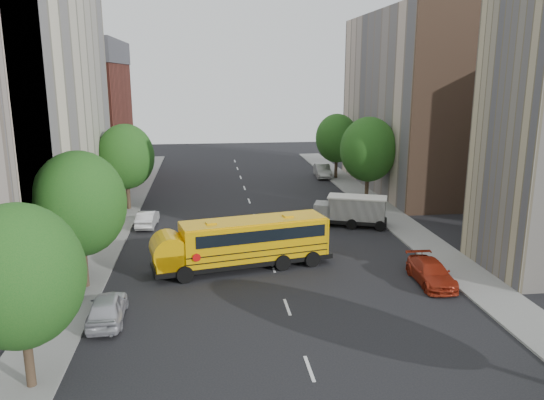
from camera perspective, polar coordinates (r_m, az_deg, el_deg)
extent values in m
plane|color=black|center=(35.71, -0.33, -6.09)|extent=(120.00, 120.00, 0.00)
cube|color=slate|center=(40.90, -17.46, -4.08)|extent=(3.00, 80.00, 0.12)
cube|color=slate|center=(43.10, 14.23, -2.98)|extent=(3.00, 80.00, 0.12)
cube|color=silver|center=(45.20, -1.85, -1.87)|extent=(0.15, 64.00, 0.01)
cube|color=beige|center=(41.86, -27.09, 9.35)|extent=(10.00, 26.00, 20.00)
cube|color=maroon|center=(63.22, -20.14, 7.70)|extent=(10.00, 15.00, 13.00)
cube|color=#C1AA96|center=(57.85, 15.43, 10.06)|extent=(10.00, 22.00, 18.00)
cube|color=brown|center=(47.88, 20.46, 9.09)|extent=(10.10, 0.30, 18.00)
cylinder|color=gold|center=(69.48, 21.26, 17.17)|extent=(1.00, 1.00, 35.00)
cylinder|color=#38281C|center=(23.19, -24.71, -15.06)|extent=(0.36, 0.36, 2.70)
ellipsoid|color=#144B16|center=(21.88, -25.56, -7.39)|extent=(4.80, 4.80, 5.52)
cylinder|color=#38281C|center=(32.00, -19.50, -6.51)|extent=(0.36, 0.36, 2.88)
ellipsoid|color=#144B16|center=(31.03, -20.00, -0.38)|extent=(5.12, 5.12, 5.89)
cylinder|color=#38281C|center=(49.07, -15.21, 0.57)|extent=(0.36, 0.36, 2.81)
ellipsoid|color=#144B16|center=(48.45, -15.45, 4.53)|extent=(4.99, 4.99, 5.74)
cylinder|color=#38281C|center=(50.82, 10.15, 1.35)|extent=(0.36, 0.36, 2.95)
ellipsoid|color=#144B16|center=(50.20, 10.32, 5.38)|extent=(5.25, 5.25, 6.04)
cylinder|color=#38281C|center=(62.19, 6.90, 3.56)|extent=(0.36, 0.36, 2.74)
ellipsoid|color=#144B16|center=(61.71, 6.98, 6.62)|extent=(4.86, 4.86, 5.59)
cube|color=black|center=(33.57, -3.12, -6.40)|extent=(11.52, 4.86, 0.30)
cube|color=#E2A304|center=(33.35, -1.99, -4.17)|extent=(9.35, 4.35, 2.31)
cube|color=#E2A304|center=(32.48, -11.02, -6.21)|extent=(2.25, 2.63, 1.00)
cube|color=black|center=(32.25, -9.26, -4.02)|extent=(0.98, 2.36, 1.20)
cube|color=#E2A304|center=(33.01, -2.01, -2.22)|extent=(9.31, 4.15, 0.14)
cube|color=black|center=(33.26, -1.67, -3.31)|extent=(8.58, 4.24, 0.75)
cube|color=black|center=(33.60, -1.98, -5.47)|extent=(9.36, 4.41, 0.06)
cube|color=black|center=(33.47, -1.98, -4.82)|extent=(9.36, 4.41, 0.06)
cube|color=#E2A304|center=(34.91, 5.19, -3.40)|extent=(0.67, 2.48, 2.31)
cube|color=#E2A304|center=(32.31, -6.60, -2.47)|extent=(0.71, 0.71, 0.10)
cube|color=#E2A304|center=(33.71, 1.74, -1.71)|extent=(0.71, 0.71, 0.10)
cylinder|color=#E2A304|center=(32.31, -11.06, -5.37)|extent=(2.54, 2.70, 2.11)
cylinder|color=red|center=(31.31, -8.12, -6.16)|extent=(0.50, 0.14, 0.50)
cylinder|color=black|center=(31.64, -9.35, -7.94)|extent=(1.04, 0.50, 1.00)
cylinder|color=black|center=(33.96, -10.11, -6.46)|extent=(1.04, 0.50, 1.00)
cylinder|color=black|center=(33.12, 1.18, -6.76)|extent=(1.04, 0.50, 1.00)
cylinder|color=black|center=(35.35, -0.24, -5.44)|extent=(1.04, 0.50, 1.00)
cylinder|color=black|center=(33.84, 4.39, -6.35)|extent=(1.04, 0.50, 1.00)
cylinder|color=black|center=(36.02, 2.78, -5.09)|extent=(1.04, 0.50, 1.00)
cube|color=black|center=(43.05, 8.40, -2.14)|extent=(6.06, 3.80, 0.29)
cube|color=white|center=(42.76, 9.09, -0.88)|extent=(4.76, 3.24, 1.72)
cube|color=white|center=(43.08, 5.64, -1.06)|extent=(1.89, 2.17, 1.15)
cube|color=silver|center=(42.55, 9.13, 0.31)|extent=(4.98, 3.40, 0.11)
cylinder|color=black|center=(42.37, 5.44, -2.42)|extent=(0.84, 0.51, 0.80)
cylinder|color=black|center=(44.20, 5.79, -1.76)|extent=(0.84, 0.51, 0.80)
cylinder|color=black|center=(42.14, 8.54, -2.60)|extent=(0.84, 0.51, 0.80)
cylinder|color=black|center=(43.98, 8.76, -1.92)|extent=(0.84, 0.51, 0.80)
cylinder|color=black|center=(42.04, 11.41, -2.76)|extent=(0.84, 0.51, 0.80)
cylinder|color=black|center=(43.88, 11.50, -2.07)|extent=(0.84, 0.51, 0.80)
imported|color=#B1B1B8|center=(27.79, -17.31, -11.02)|extent=(1.82, 4.25, 1.43)
imported|color=silver|center=(43.52, -13.26, -1.96)|extent=(1.61, 4.00, 1.29)
imported|color=maroon|center=(32.44, 16.73, -7.49)|extent=(2.02, 4.65, 1.33)
imported|color=gray|center=(62.82, 5.45, 3.15)|extent=(1.99, 4.82, 1.55)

